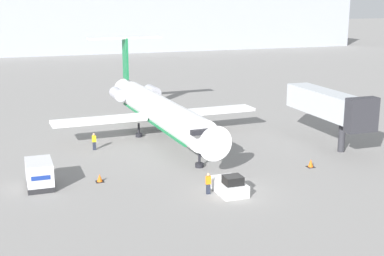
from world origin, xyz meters
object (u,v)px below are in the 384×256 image
at_px(worker_by_wing, 94,141).
at_px(traffic_cone_right, 311,163).
at_px(worker_near_tug, 208,183).
at_px(traffic_cone_left, 100,178).
at_px(pushback_tug, 229,185).
at_px(luggage_cart, 39,174).
at_px(airplane_main, 158,109).
at_px(jet_bridge, 329,105).

distance_m(worker_by_wing, traffic_cone_right, 22.25).
xyz_separation_m(worker_near_tug, traffic_cone_left, (-7.83, 5.89, -0.61)).
bearing_deg(traffic_cone_right, pushback_tug, -159.97).
distance_m(luggage_cart, worker_near_tug, 14.25).
distance_m(worker_near_tug, traffic_cone_left, 9.82).
relative_size(worker_near_tug, worker_by_wing, 0.99).
xyz_separation_m(airplane_main, worker_near_tug, (-1.22, -18.87, -2.30)).
height_order(luggage_cart, jet_bridge, jet_bridge).
bearing_deg(pushback_tug, traffic_cone_right, 20.03).
bearing_deg(worker_near_tug, airplane_main, 86.29).
bearing_deg(pushback_tug, worker_by_wing, 117.18).
distance_m(worker_by_wing, traffic_cone_left, 10.24).
xyz_separation_m(worker_near_tug, traffic_cone_right, (11.68, 3.39, -0.57)).
height_order(pushback_tug, worker_by_wing, worker_by_wing).
height_order(pushback_tug, luggage_cart, luggage_cart).
bearing_deg(worker_by_wing, luggage_cart, -122.30).
xyz_separation_m(pushback_tug, traffic_cone_left, (-9.57, 6.13, -0.27)).
bearing_deg(traffic_cone_right, worker_by_wing, 145.33).
bearing_deg(worker_near_tug, pushback_tug, -7.66).
bearing_deg(worker_by_wing, worker_near_tug, -67.59).
bearing_deg(luggage_cart, traffic_cone_right, -6.66).
distance_m(luggage_cart, traffic_cone_left, 5.06).
bearing_deg(airplane_main, traffic_cone_right, -55.98).
distance_m(pushback_tug, traffic_cone_left, 11.37).
xyz_separation_m(worker_by_wing, traffic_cone_right, (18.29, -12.65, -0.58)).
bearing_deg(traffic_cone_right, luggage_cart, 173.34).
xyz_separation_m(pushback_tug, traffic_cone_right, (9.93, 3.62, -0.23)).
xyz_separation_m(pushback_tug, luggage_cart, (-14.55, 6.48, 0.55)).
distance_m(pushback_tug, worker_by_wing, 18.30).
bearing_deg(pushback_tug, worker_near_tug, 172.34).
bearing_deg(traffic_cone_left, pushback_tug, -32.63).
xyz_separation_m(worker_by_wing, jet_bridge, (24.07, -6.57, 3.50)).
distance_m(luggage_cart, worker_by_wing, 11.59).
bearing_deg(traffic_cone_left, jet_bridge, 8.05).
relative_size(airplane_main, worker_near_tug, 17.02).
bearing_deg(traffic_cone_right, airplane_main, 124.02).
bearing_deg(traffic_cone_right, jet_bridge, 46.46).
xyz_separation_m(luggage_cart, traffic_cone_right, (24.48, -2.86, -0.78)).
bearing_deg(worker_by_wing, jet_bridge, -15.26).
distance_m(pushback_tug, worker_near_tug, 1.79).
bearing_deg(pushback_tug, traffic_cone_left, 147.37).
relative_size(pushback_tug, worker_near_tug, 2.08).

